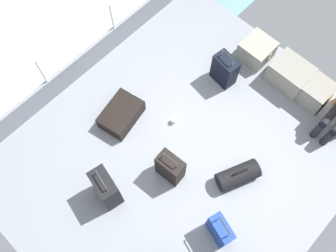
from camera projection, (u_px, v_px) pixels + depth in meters
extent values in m
cube|color=gray|center=(182.00, 154.00, 5.66)|extent=(4.40, 5.20, 0.06)
cube|color=gray|center=(85.00, 62.00, 6.02)|extent=(0.06, 5.20, 0.45)
cylinder|color=silver|center=(46.00, 80.00, 5.57)|extent=(0.04, 0.04, 1.00)
cylinder|color=silver|center=(114.00, 26.00, 5.96)|extent=(0.04, 0.04, 1.00)
cylinder|color=silver|center=(73.00, 32.00, 5.31)|extent=(0.04, 4.16, 0.04)
cube|color=white|center=(40.00, 34.00, 6.93)|extent=(2.40, 7.28, 0.01)
cube|color=gray|center=(257.00, 50.00, 6.17)|extent=(0.48, 0.50, 0.34)
torus|color=tan|center=(246.00, 39.00, 6.18)|extent=(0.02, 0.12, 0.12)
torus|color=tan|center=(270.00, 57.00, 6.04)|extent=(0.02, 0.12, 0.12)
cube|color=gray|center=(290.00, 74.00, 5.95)|extent=(0.62, 0.49, 0.41)
torus|color=tan|center=(275.00, 60.00, 5.96)|extent=(0.02, 0.12, 0.12)
torus|color=tan|center=(308.00, 84.00, 5.78)|extent=(0.02, 0.12, 0.12)
cube|color=gray|center=(313.00, 91.00, 5.84)|extent=(0.49, 0.46, 0.39)
torus|color=tan|center=(302.00, 79.00, 5.83)|extent=(0.02, 0.12, 0.12)
torus|color=tan|center=(329.00, 99.00, 5.69)|extent=(0.02, 0.12, 0.12)
torus|color=tan|center=(331.00, 98.00, 5.71)|extent=(0.02, 0.12, 0.12)
cylinder|color=black|center=(327.00, 138.00, 5.53)|extent=(0.11, 0.11, 0.37)
cylinder|color=black|center=(331.00, 115.00, 5.43)|extent=(0.12, 0.40, 0.12)
cylinder|color=black|center=(317.00, 130.00, 5.58)|extent=(0.11, 0.11, 0.37)
cube|color=black|center=(106.00, 188.00, 5.07)|extent=(0.48, 0.33, 0.68)
cylinder|color=#A5A8AD|center=(96.00, 173.00, 4.76)|extent=(0.02, 0.02, 0.10)
cylinder|color=#A5A8AD|center=(107.00, 189.00, 4.67)|extent=(0.02, 0.02, 0.10)
cylinder|color=#2D2D2D|center=(101.00, 180.00, 4.67)|extent=(0.28, 0.08, 0.02)
cube|color=green|center=(112.00, 179.00, 4.91)|extent=(0.05, 0.02, 0.08)
cube|color=black|center=(225.00, 70.00, 5.89)|extent=(0.42, 0.29, 0.56)
cylinder|color=#A5A8AD|center=(222.00, 53.00, 5.61)|extent=(0.02, 0.02, 0.13)
cylinder|color=#A5A8AD|center=(233.00, 63.00, 5.54)|extent=(0.02, 0.02, 0.13)
cylinder|color=#2D2D2D|center=(228.00, 55.00, 5.52)|extent=(0.26, 0.05, 0.02)
cube|color=green|center=(232.00, 61.00, 5.80)|extent=(0.05, 0.01, 0.08)
cube|color=navy|center=(220.00, 230.00, 4.93)|extent=(0.42, 0.28, 0.52)
cylinder|color=#A5A8AD|center=(219.00, 218.00, 4.65)|extent=(0.02, 0.02, 0.19)
cylinder|color=#A5A8AD|center=(229.00, 235.00, 4.57)|extent=(0.02, 0.02, 0.19)
cylinder|color=#2D2D2D|center=(225.00, 225.00, 4.52)|extent=(0.25, 0.09, 0.02)
cube|color=silver|center=(226.00, 226.00, 4.91)|extent=(0.05, 0.02, 0.08)
cube|color=black|center=(121.00, 114.00, 5.75)|extent=(0.58, 0.74, 0.26)
cube|color=white|center=(133.00, 95.00, 5.77)|extent=(0.05, 0.02, 0.08)
cube|color=black|center=(170.00, 168.00, 5.25)|extent=(0.40, 0.26, 0.57)
cylinder|color=#A5A8AD|center=(164.00, 155.00, 4.96)|extent=(0.02, 0.02, 0.12)
cylinder|color=#A5A8AD|center=(177.00, 165.00, 4.90)|extent=(0.02, 0.02, 0.12)
cylinder|color=#2D2D2D|center=(170.00, 159.00, 4.88)|extent=(0.25, 0.04, 0.02)
cube|color=white|center=(176.00, 157.00, 5.11)|extent=(0.05, 0.01, 0.08)
cylinder|color=black|center=(238.00, 175.00, 5.35)|extent=(0.51, 0.68, 0.28)
torus|color=black|center=(240.00, 172.00, 5.21)|extent=(0.11, 0.23, 0.24)
cylinder|color=white|center=(174.00, 121.00, 5.79)|extent=(0.08, 0.08, 0.10)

